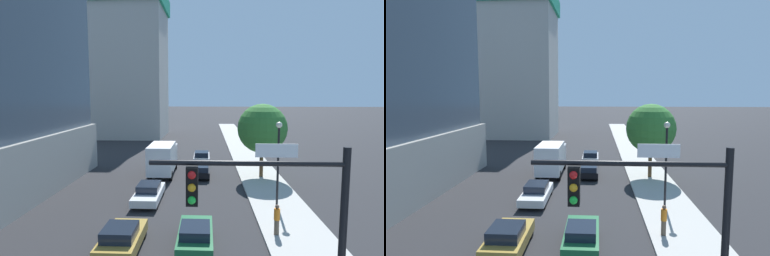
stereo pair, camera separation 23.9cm
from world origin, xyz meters
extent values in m
cube|color=#B2AFA8|center=(7.90, 20.00, 0.07)|extent=(4.06, 120.00, 0.15)
cube|color=#B2AFA8|center=(-12.96, 56.21, 13.44)|extent=(14.84, 12.70, 26.87)
cube|color=#1E9E70|center=(-12.96, 56.21, 25.37)|extent=(15.74, 13.46, 3.00)
cube|color=gold|center=(-8.50, 52.40, 18.22)|extent=(0.90, 0.90, 36.45)
cylinder|color=black|center=(3.68, 4.26, 6.33)|extent=(5.19, 0.14, 0.14)
cube|color=black|center=(2.24, 4.26, 5.71)|extent=(0.32, 0.36, 1.05)
sphere|color=red|center=(2.24, 4.07, 6.05)|extent=(0.22, 0.22, 0.22)
sphere|color=orange|center=(2.24, 4.07, 5.71)|extent=(0.22, 0.22, 0.22)
sphere|color=green|center=(2.24, 4.07, 5.37)|extent=(0.22, 0.22, 0.22)
cube|color=white|center=(4.46, 4.26, 6.68)|extent=(1.10, 0.04, 0.36)
cylinder|color=black|center=(7.73, 18.26, 2.98)|extent=(0.16, 0.16, 5.66)
sphere|color=silver|center=(7.73, 18.26, 5.99)|extent=(0.44, 0.44, 0.44)
cylinder|color=brown|center=(7.95, 26.18, 1.62)|extent=(0.36, 0.36, 2.94)
sphere|color=#387F33|center=(7.95, 26.18, 4.87)|extent=(4.73, 4.73, 4.73)
cube|color=#1E6638|center=(2.05, 12.02, 0.59)|extent=(1.82, 4.23, 0.67)
cube|color=#19212D|center=(2.05, 11.52, 1.16)|extent=(1.53, 1.82, 0.49)
cylinder|color=black|center=(1.25, 13.46, 0.30)|extent=(0.22, 0.61, 0.61)
cylinder|color=black|center=(2.86, 13.46, 0.30)|extent=(0.22, 0.61, 0.61)
cylinder|color=black|center=(1.25, 10.58, 0.30)|extent=(0.22, 0.61, 0.61)
cylinder|color=black|center=(2.86, 10.58, 0.30)|extent=(0.22, 0.61, 0.61)
cube|color=#B7B7BC|center=(2.05, 32.33, 0.63)|extent=(1.84, 4.33, 0.66)
cube|color=#19212D|center=(2.05, 31.73, 1.24)|extent=(1.55, 1.89, 0.55)
cylinder|color=black|center=(1.24, 33.81, 0.35)|extent=(0.22, 0.70, 0.70)
cylinder|color=black|center=(2.86, 33.81, 0.35)|extent=(0.22, 0.70, 0.70)
cylinder|color=black|center=(1.24, 30.86, 0.35)|extent=(0.22, 0.70, 0.70)
cylinder|color=black|center=(2.86, 30.86, 0.35)|extent=(0.22, 0.70, 0.70)
cube|color=black|center=(2.05, 26.48, 0.55)|extent=(1.77, 4.09, 0.56)
cube|color=#19212D|center=(2.05, 25.54, 1.08)|extent=(1.48, 2.05, 0.50)
cylinder|color=black|center=(1.28, 27.87, 0.32)|extent=(0.22, 0.64, 0.64)
cylinder|color=black|center=(2.83, 27.87, 0.32)|extent=(0.22, 0.64, 0.64)
cylinder|color=black|center=(1.28, 25.09, 0.32)|extent=(0.22, 0.64, 0.64)
cylinder|color=black|center=(2.83, 25.09, 0.32)|extent=(0.22, 0.64, 0.64)
cube|color=silver|center=(-1.76, 19.06, 0.55)|extent=(1.90, 4.73, 0.55)
cube|color=#19212D|center=(-1.76, 19.10, 1.10)|extent=(1.59, 2.10, 0.55)
cylinder|color=black|center=(-2.60, 20.67, 0.33)|extent=(0.22, 0.65, 0.65)
cylinder|color=black|center=(-0.93, 20.67, 0.33)|extent=(0.22, 0.65, 0.65)
cylinder|color=black|center=(-2.60, 17.46, 0.33)|extent=(0.22, 0.65, 0.65)
cylinder|color=black|center=(-0.93, 17.46, 0.33)|extent=(0.22, 0.65, 0.65)
cube|color=#AD8938|center=(-1.76, 11.56, 0.57)|extent=(1.93, 4.06, 0.62)
cube|color=#19212D|center=(-1.76, 11.12, 1.17)|extent=(1.62, 1.86, 0.58)
cylinder|color=black|center=(-2.61, 12.94, 0.31)|extent=(0.22, 0.62, 0.62)
cylinder|color=black|center=(-0.91, 12.94, 0.31)|extent=(0.22, 0.62, 0.62)
cube|color=silver|center=(-1.76, 29.47, 1.63)|extent=(2.28, 1.89, 2.14)
cube|color=white|center=(-1.76, 26.01, 1.91)|extent=(2.28, 4.72, 2.69)
cylinder|color=black|center=(-2.77, 29.47, 0.47)|extent=(0.30, 0.93, 0.93)
cylinder|color=black|center=(-0.76, 29.47, 0.47)|extent=(0.30, 0.93, 0.93)
cylinder|color=black|center=(-2.77, 24.83, 0.47)|extent=(0.30, 0.93, 0.93)
cylinder|color=black|center=(-0.76, 24.83, 0.47)|extent=(0.30, 0.93, 0.93)
cylinder|color=brown|center=(6.65, 13.44, 0.58)|extent=(0.28, 0.28, 0.86)
cylinder|color=orange|center=(6.65, 13.44, 1.34)|extent=(0.34, 0.34, 0.66)
sphere|color=brown|center=(6.65, 13.44, 1.79)|extent=(0.23, 0.23, 0.23)
camera|label=1|loc=(2.62, -3.90, 8.16)|focal=29.25mm
camera|label=2|loc=(2.86, -3.89, 8.16)|focal=29.25mm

